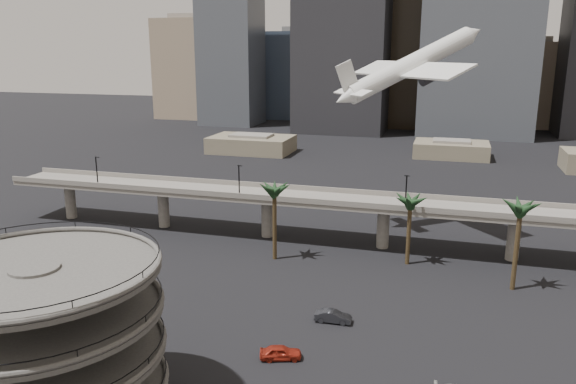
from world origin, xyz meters
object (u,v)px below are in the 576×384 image
(parking_ramp, at_px, (42,333))
(overpass, at_px, (324,204))
(car_a, at_px, (281,352))
(car_b, at_px, (333,316))
(airborne_jet, at_px, (411,66))

(parking_ramp, bearing_deg, overpass, 77.57)
(car_a, distance_m, car_b, 11.33)
(parking_ramp, relative_size, car_a, 4.58)
(car_a, xyz_separation_m, car_b, (3.98, 10.61, -0.02))
(parking_ramp, relative_size, overpass, 0.17)
(car_a, height_order, car_b, car_a)
(overpass, bearing_deg, airborne_jet, 50.16)
(car_a, bearing_deg, parking_ramp, 116.74)
(overpass, distance_m, car_b, 32.60)
(parking_ramp, xyz_separation_m, car_a, (17.37, 17.56, -9.01))
(parking_ramp, height_order, car_b, parking_ramp)
(airborne_jet, xyz_separation_m, car_b, (-4.88, -46.69, -31.04))
(car_b, bearing_deg, airborne_jet, -8.63)
(overpass, distance_m, car_a, 42.17)
(airborne_jet, bearing_deg, car_b, -136.59)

